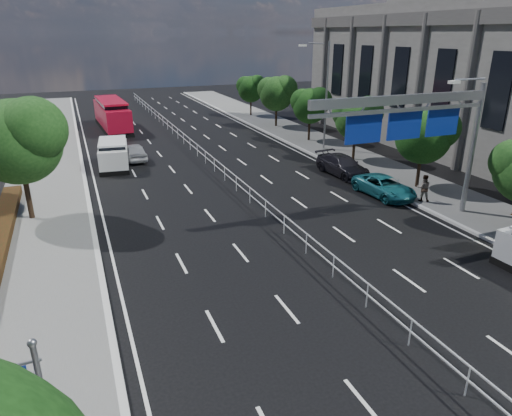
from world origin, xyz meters
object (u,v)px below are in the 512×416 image
toilet_sign (18,405)px  pedestrian_b (424,188)px  parked_car_dark (342,165)px  white_minivan (114,154)px  near_car_silver (134,152)px  parked_car_teal (384,186)px  red_bus (112,114)px  overhead_gantry (419,119)px  near_car_dark (114,111)px

toilet_sign → pedestrian_b: (20.57, 12.16, -1.99)m
parked_car_dark → toilet_sign: bearing=-140.0°
white_minivan → near_car_silver: size_ratio=1.25×
parked_car_teal → white_minivan: bearing=134.8°
red_bus → near_car_silver: bearing=-91.8°
white_minivan → pedestrian_b: size_ratio=3.06×
near_car_silver → parked_car_dark: bearing=140.7°
parked_car_dark → red_bus: bearing=115.4°
overhead_gantry → near_car_silver: 22.65m
near_car_dark → parked_car_teal: size_ratio=0.92×
parked_car_teal → red_bus: bearing=111.4°
toilet_sign → white_minivan: (4.25, 27.15, -1.92)m
red_bus → near_car_dark: red_bus is taller
parked_car_teal → pedestrian_b: pedestrian_b is taller
toilet_sign → parked_car_dark: 27.14m
toilet_sign → overhead_gantry: 20.52m
white_minivan → near_car_silver: 2.39m
red_bus → parked_car_teal: bearing=-67.5°
toilet_sign → near_car_silver: toilet_sign is taller
parked_car_dark → pedestrian_b: pedestrian_b is taller
overhead_gantry → near_car_silver: overhead_gantry is taller
parked_car_teal → near_car_dark: bearing=105.3°
near_car_dark → parked_car_dark: (12.67, -31.01, 0.02)m
toilet_sign → near_car_dark: toilet_sign is taller
near_car_silver → near_car_dark: bearing=-94.6°
overhead_gantry → near_car_dark: 41.76m
toilet_sign → near_car_dark: size_ratio=1.05×
near_car_silver → near_car_dark: (0.63, 21.22, 0.00)m
near_car_silver → pedestrian_b: 22.14m
overhead_gantry → toilet_sign: bearing=-150.4°
parked_car_teal → parked_car_dark: parked_car_dark is taller
white_minivan → pedestrian_b: (16.32, -15.00, -0.06)m
parked_car_dark → pedestrian_b: 6.98m
toilet_sign → near_car_silver: bearing=78.3°
near_car_silver → parked_car_teal: 19.80m
red_bus → pedestrian_b: red_bus is taller
pedestrian_b → overhead_gantry: bearing=69.8°
red_bus → parked_car_dark: (13.58, -23.52, -0.92)m
overhead_gantry → red_bus: 34.85m
red_bus → parked_car_dark: size_ratio=2.18×
white_minivan → near_car_silver: (1.71, 1.64, -0.34)m
red_bus → pedestrian_b: size_ratio=6.43×
toilet_sign → white_minivan: size_ratio=0.87×
toilet_sign → overhead_gantry: bearing=29.6°
toilet_sign → parked_car_teal: bearing=36.2°
near_car_silver → toilet_sign: bearing=75.4°
overhead_gantry → near_car_dark: bearing=105.5°
white_minivan → toilet_sign: bearing=-92.4°
toilet_sign → parked_car_dark: size_ratio=0.90×
parked_car_teal → pedestrian_b: bearing=-59.1°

